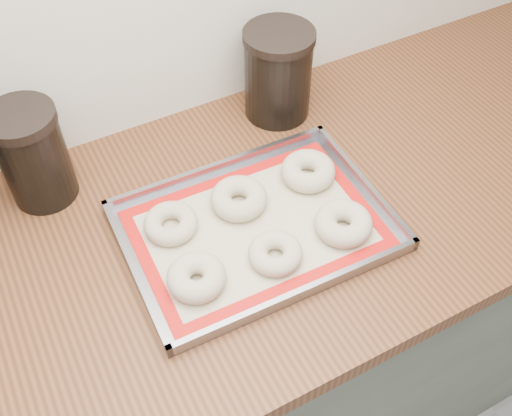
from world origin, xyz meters
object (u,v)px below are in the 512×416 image
baking_tray (256,228)px  bagel_front_mid (275,253)px  bagel_back_mid (239,198)px  bagel_front_right (343,223)px  bagel_back_left (171,223)px  canister_mid (33,155)px  canister_right (278,73)px  bagel_front_left (196,277)px  bagel_back_right (308,171)px

baking_tray → bagel_front_mid: (-0.00, -0.07, 0.01)m
baking_tray → bagel_back_mid: (-0.00, 0.06, 0.02)m
bagel_front_right → bagel_back_left: (-0.27, 0.14, -0.00)m
canister_mid → canister_right: 0.50m
baking_tray → bagel_back_mid: bagel_back_mid is taller
bagel_front_left → canister_right: (0.33, 0.33, 0.07)m
bagel_front_left → bagel_front_right: bearing=-3.6°
bagel_back_left → canister_right: 0.39m
bagel_front_right → canister_right: canister_right is taller
bagel_back_right → canister_right: bearing=76.8°
baking_tray → bagel_front_right: bearing=-29.8°
bagel_back_left → bagel_back_mid: (0.13, -0.01, 0.00)m
bagel_back_left → canister_mid: 0.27m
canister_right → bagel_back_right: bearing=-103.2°
bagel_front_left → bagel_back_mid: (0.14, 0.12, -0.00)m
baking_tray → canister_mid: 0.41m
bagel_back_left → canister_right: bearing=31.5°
bagel_front_right → bagel_back_right: 0.14m
baking_tray → bagel_front_left: size_ratio=4.79×
baking_tray → bagel_front_mid: size_ratio=5.07×
canister_mid → bagel_back_mid: bearing=-33.9°
bagel_back_right → canister_mid: canister_mid is taller
bagel_back_mid → bagel_front_right: bearing=-45.8°
bagel_front_left → canister_mid: canister_mid is taller
bagel_front_mid → canister_mid: canister_mid is taller
bagel_back_mid → canister_mid: canister_mid is taller
baking_tray → canister_right: bearing=54.3°
bagel_back_left → bagel_back_right: bagel_back_right is taller
baking_tray → bagel_front_right: (0.13, -0.08, 0.02)m
bagel_front_mid → bagel_front_right: bearing=-0.5°
bagel_back_right → bagel_back_mid: bearing=-179.9°
bagel_front_mid → bagel_front_right: 0.14m
baking_tray → canister_mid: bearing=138.9°
bagel_front_mid → canister_mid: 0.46m
bagel_front_mid → bagel_front_right: size_ratio=0.91×
bagel_front_mid → bagel_back_mid: size_ratio=0.89×
bagel_front_mid → bagel_back_mid: 0.14m
bagel_front_left → canister_right: bearing=44.4°
bagel_back_left → canister_right: canister_right is taller
bagel_front_left → bagel_back_mid: bearing=41.2°
baking_tray → bagel_front_right: 0.15m
bagel_front_right → canister_mid: size_ratio=0.53×
bagel_back_mid → canister_right: 0.29m
bagel_back_left → canister_mid: bearing=131.0°
bagel_front_right → bagel_back_mid: bearing=134.2°
bagel_front_mid → bagel_back_mid: (0.00, 0.14, 0.00)m
bagel_front_right → canister_right: (0.06, 0.34, 0.07)m
bagel_back_mid → bagel_back_right: same height
baking_tray → bagel_back_right: size_ratio=4.53×
bagel_back_left → bagel_back_right: size_ratio=0.92×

